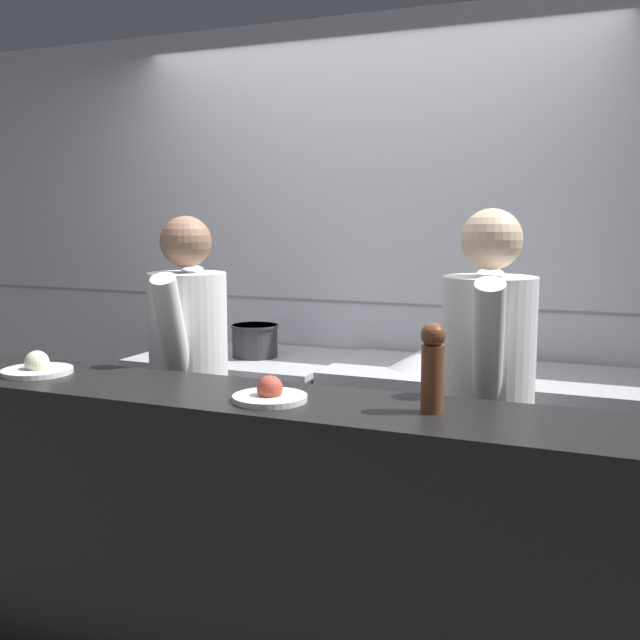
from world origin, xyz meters
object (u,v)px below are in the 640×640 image
at_px(pepper_mill, 433,365).
at_px(chef_head_cook, 189,386).
at_px(stock_pot, 255,340).
at_px(plated_dish_appetiser, 270,395).
at_px(chef_sous, 486,411).
at_px(oven_range, 244,440).
at_px(mixing_bowl_steel, 420,359).
at_px(chefs_knife, 472,374).
at_px(plated_dish_main, 37,368).

relative_size(pepper_mill, chef_head_cook, 0.17).
bearing_deg(stock_pot, chef_head_cook, -87.51).
distance_m(plated_dish_appetiser, chef_sous, 0.84).
relative_size(oven_range, pepper_mill, 3.76).
distance_m(mixing_bowl_steel, chefs_knife, 0.27).
bearing_deg(oven_range, pepper_mill, -43.47).
relative_size(oven_range, plated_dish_appetiser, 4.27).
bearing_deg(plated_dish_appetiser, chefs_knife, 70.66).
height_order(chefs_knife, chef_sous, chef_sous).
height_order(mixing_bowl_steel, plated_dish_appetiser, plated_dish_appetiser).
xyz_separation_m(stock_pot, pepper_mill, (1.20, -1.19, 0.18)).
bearing_deg(chef_head_cook, plated_dish_main, -133.07).
bearing_deg(mixing_bowl_steel, chef_head_cook, -142.57).
relative_size(mixing_bowl_steel, pepper_mill, 1.08).
relative_size(stock_pot, plated_dish_main, 0.95).
height_order(chefs_knife, chef_head_cook, chef_head_cook).
relative_size(stock_pot, chefs_knife, 0.72).
relative_size(plated_dish_main, chef_sous, 0.16).
xyz_separation_m(plated_dish_main, plated_dish_appetiser, (0.96, -0.04, -0.00)).
xyz_separation_m(chefs_knife, pepper_mill, (0.09, -1.09, 0.25)).
bearing_deg(pepper_mill, chef_head_cook, 155.28).
height_order(stock_pot, chef_head_cook, chef_head_cook).
bearing_deg(pepper_mill, plated_dish_appetiser, -173.26).
distance_m(chefs_knife, pepper_mill, 1.12).
bearing_deg(oven_range, mixing_bowl_steel, -2.61).
bearing_deg(chefs_knife, plated_dish_main, -140.96).
xyz_separation_m(mixing_bowl_steel, chef_head_cook, (-0.83, -0.63, -0.06)).
height_order(chef_head_cook, chef_sous, chef_sous).
height_order(oven_range, mixing_bowl_steel, mixing_bowl_steel).
relative_size(plated_dish_appetiser, chef_sous, 0.14).
height_order(oven_range, chefs_knife, chefs_knife).
bearing_deg(plated_dish_appetiser, oven_range, 121.63).
bearing_deg(plated_dish_main, chef_head_cook, 62.80).
bearing_deg(pepper_mill, chef_sous, 83.16).
distance_m(plated_dish_appetiser, chef_head_cook, 0.92).
height_order(stock_pot, plated_dish_main, plated_dish_main).
distance_m(oven_range, chef_head_cook, 0.81).
bearing_deg(stock_pot, mixing_bowl_steel, -1.41).
height_order(plated_dish_main, pepper_mill, pepper_mill).
height_order(oven_range, plated_dish_main, plated_dish_main).
xyz_separation_m(mixing_bowl_steel, plated_dish_appetiser, (-0.15, -1.23, 0.10)).
relative_size(chefs_knife, plated_dish_main, 1.32).
distance_m(stock_pot, chef_head_cook, 0.66).
bearing_deg(chefs_knife, plated_dish_appetiser, -109.34).
bearing_deg(pepper_mill, plated_dish_main, -179.25).
xyz_separation_m(oven_range, chef_head_cook, (0.11, -0.67, 0.44)).
distance_m(mixing_bowl_steel, chef_head_cook, 1.04).
xyz_separation_m(oven_range, stock_pot, (0.08, -0.02, 0.53)).
xyz_separation_m(oven_range, plated_dish_appetiser, (0.78, -1.27, 0.60)).
bearing_deg(mixing_bowl_steel, oven_range, 177.39).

